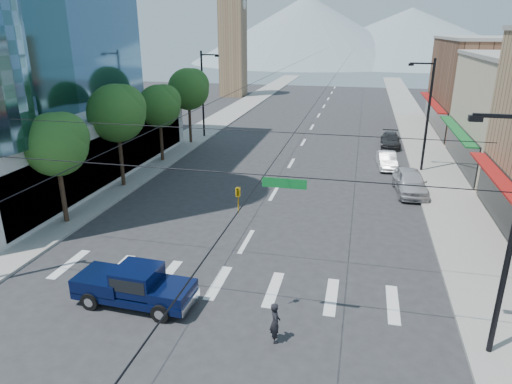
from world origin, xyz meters
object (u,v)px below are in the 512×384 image
Objects in this scene: pickup_truck at (134,285)px; pedestrian at (275,322)px; parked_car_near at (410,182)px; parked_car_far at (390,140)px; parked_car_mid at (387,160)px.

pedestrian is (6.27, -1.08, -0.10)m from pickup_truck.
pickup_truck is at bearing -131.15° from parked_car_near.
parked_car_near is 13.97m from parked_car_far.
parked_car_near is at bearing 56.41° from pickup_truck.
pedestrian is 0.35× the size of parked_car_far.
parked_car_mid is at bearing 66.98° from pickup_truck.
pedestrian reaches higher than parked_car_mid.
pickup_truck is 3.24× the size of pedestrian.
parked_car_mid is at bearing 97.32° from parked_car_near.
pedestrian is 0.40× the size of parked_car_mid.
pedestrian is at bearing -105.69° from parked_car_mid.
parked_car_near is (12.54, 17.17, -0.06)m from pickup_truck.
pickup_truck reaches higher than parked_car_near.
parked_car_far reaches higher than parked_car_mid.
parked_car_far is at bearing 87.98° from parked_car_near.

